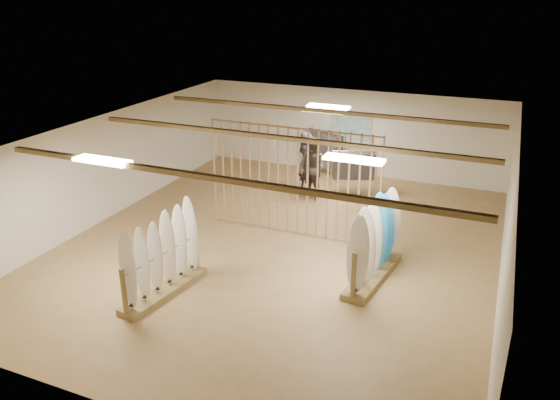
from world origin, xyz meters
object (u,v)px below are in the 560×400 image
at_px(shopper_b, 312,165).
at_px(clothing_rack_a, 324,146).
at_px(rack_left, 163,267).
at_px(rack_right, 374,252).
at_px(clothing_rack_b, 354,166).
at_px(shopper_a, 307,158).

bearing_deg(shopper_b, clothing_rack_a, 124.98).
bearing_deg(rack_left, rack_right, 39.38).
height_order(rack_left, clothing_rack_a, rack_left).
xyz_separation_m(rack_left, rack_right, (3.80, 2.26, 0.03)).
bearing_deg(clothing_rack_a, rack_right, -40.03).
distance_m(rack_left, clothing_rack_b, 7.31).
bearing_deg(shopper_a, clothing_rack_a, -59.05).
height_order(rack_right, shopper_b, shopper_b).
xyz_separation_m(rack_left, shopper_b, (0.96, 6.22, 0.44)).
height_order(clothing_rack_a, clothing_rack_b, clothing_rack_a).
bearing_deg(clothing_rack_b, rack_left, -125.51).
xyz_separation_m(rack_right, clothing_rack_b, (-1.80, 4.76, 0.27)).
height_order(clothing_rack_b, shopper_b, shopper_b).
distance_m(rack_right, clothing_rack_b, 5.10).
relative_size(rack_right, shopper_b, 1.13).
xyz_separation_m(clothing_rack_a, shopper_a, (-0.00, -1.63, 0.07)).
xyz_separation_m(clothing_rack_a, shopper_b, (0.34, -2.14, 0.05)).
xyz_separation_m(rack_left, clothing_rack_a, (0.62, 8.36, 0.40)).
xyz_separation_m(clothing_rack_a, clothing_rack_b, (1.38, -1.33, -0.09)).
bearing_deg(shopper_b, shopper_a, 150.33).
height_order(rack_left, shopper_a, shopper_a).
distance_m(clothing_rack_b, shopper_b, 1.32).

